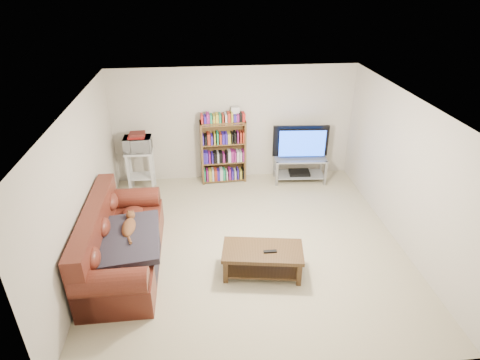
{
  "coord_description": "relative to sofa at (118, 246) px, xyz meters",
  "views": [
    {
      "loc": [
        -0.7,
        -5.38,
        4.09
      ],
      "look_at": [
        -0.1,
        0.4,
        1.0
      ],
      "focal_mm": 30.0,
      "sensor_mm": 36.0,
      "label": 1
    }
  ],
  "objects": [
    {
      "name": "floor",
      "position": [
        2.04,
        0.32,
        -0.35
      ],
      "size": [
        5.0,
        5.0,
        0.0
      ],
      "primitive_type": "plane",
      "color": "beige",
      "rests_on": "ground"
    },
    {
      "name": "ceiling",
      "position": [
        2.04,
        0.32,
        2.05
      ],
      "size": [
        5.0,
        5.0,
        0.0
      ],
      "primitive_type": "plane",
      "rotation": [
        3.14,
        0.0,
        0.0
      ],
      "color": "white",
      "rests_on": "ground"
    },
    {
      "name": "wall_back",
      "position": [
        2.04,
        2.82,
        0.85
      ],
      "size": [
        5.0,
        0.0,
        5.0
      ],
      "primitive_type": "plane",
      "rotation": [
        1.57,
        0.0,
        0.0
      ],
      "color": "beige",
      "rests_on": "ground"
    },
    {
      "name": "wall_front",
      "position": [
        2.04,
        -2.18,
        0.85
      ],
      "size": [
        5.0,
        0.0,
        5.0
      ],
      "primitive_type": "plane",
      "rotation": [
        -1.57,
        0.0,
        0.0
      ],
      "color": "beige",
      "rests_on": "ground"
    },
    {
      "name": "wall_left",
      "position": [
        -0.46,
        0.32,
        0.85
      ],
      "size": [
        0.0,
        5.0,
        5.0
      ],
      "primitive_type": "plane",
      "rotation": [
        1.57,
        0.0,
        1.57
      ],
      "color": "beige",
      "rests_on": "ground"
    },
    {
      "name": "wall_right",
      "position": [
        4.54,
        0.32,
        0.85
      ],
      "size": [
        0.0,
        5.0,
        5.0
      ],
      "primitive_type": "plane",
      "rotation": [
        1.57,
        0.0,
        -1.57
      ],
      "color": "beige",
      "rests_on": "ground"
    },
    {
      "name": "sofa",
      "position": [
        0.0,
        0.0,
        0.0
      ],
      "size": [
        1.03,
        2.36,
        1.0
      ],
      "rotation": [
        0.0,
        0.0,
        0.01
      ],
      "color": "#5C2317",
      "rests_on": "floor"
    },
    {
      "name": "blanket",
      "position": [
        0.19,
        -0.16,
        0.23
      ],
      "size": [
        1.01,
        1.25,
        0.19
      ],
      "primitive_type": "cube",
      "rotation": [
        0.05,
        -0.04,
        0.09
      ],
      "color": "#2C2833",
      "rests_on": "sofa"
    },
    {
      "name": "cat",
      "position": [
        0.19,
        0.05,
        0.29
      ],
      "size": [
        0.26,
        0.64,
        0.19
      ],
      "primitive_type": null,
      "rotation": [
        0.0,
        0.0,
        0.01
      ],
      "color": "brown",
      "rests_on": "sofa"
    },
    {
      "name": "coffee_table",
      "position": [
        2.16,
        -0.41,
        -0.05
      ],
      "size": [
        1.26,
        0.77,
        0.43
      ],
      "rotation": [
        0.0,
        0.0,
        -0.16
      ],
      "color": "#3E2915",
      "rests_on": "floor"
    },
    {
      "name": "remote",
      "position": [
        2.26,
        -0.48,
        0.09
      ],
      "size": [
        0.19,
        0.05,
        0.02
      ],
      "primitive_type": "cube",
      "rotation": [
        0.0,
        0.0,
        -0.01
      ],
      "color": "black",
      "rests_on": "coffee_table"
    },
    {
      "name": "tv_stand",
      "position": [
        3.4,
        2.44,
        0.02
      ],
      "size": [
        1.12,
        0.56,
        0.54
      ],
      "rotation": [
        0.0,
        0.0,
        -0.07
      ],
      "color": "#999EA3",
      "rests_on": "floor"
    },
    {
      "name": "television",
      "position": [
        3.4,
        2.44,
        0.53
      ],
      "size": [
        1.17,
        0.24,
        0.67
      ],
      "primitive_type": "imported",
      "rotation": [
        0.0,
        0.0,
        3.07
      ],
      "color": "black",
      "rests_on": "tv_stand"
    },
    {
      "name": "dvd_player",
      "position": [
        3.4,
        2.44,
        -0.16
      ],
      "size": [
        0.45,
        0.33,
        0.06
      ],
      "primitive_type": "cube",
      "rotation": [
        0.0,
        0.0,
        -0.07
      ],
      "color": "black",
      "rests_on": "tv_stand"
    },
    {
      "name": "bookshelf",
      "position": [
        1.79,
        2.62,
        0.35
      ],
      "size": [
        0.95,
        0.33,
        1.35
      ],
      "rotation": [
        0.0,
        0.0,
        0.05
      ],
      "color": "brown",
      "rests_on": "floor"
    },
    {
      "name": "shelf_clutter",
      "position": [
        1.89,
        2.63,
        1.11
      ],
      "size": [
        0.69,
        0.23,
        0.28
      ],
      "rotation": [
        0.0,
        0.0,
        0.05
      ],
      "color": "silver",
      "rests_on": "bookshelf"
    },
    {
      "name": "microwave_stand",
      "position": [
        0.09,
        2.41,
        0.21
      ],
      "size": [
        0.54,
        0.39,
        0.86
      ],
      "rotation": [
        0.0,
        0.0,
        -0.0
      ],
      "color": "silver",
      "rests_on": "floor"
    },
    {
      "name": "microwave",
      "position": [
        0.09,
        2.41,
        0.66
      ],
      "size": [
        0.53,
        0.36,
        0.29
      ],
      "primitive_type": "imported",
      "rotation": [
        0.0,
        0.0,
        -0.0
      ],
      "color": "silver",
      "rests_on": "microwave_stand"
    },
    {
      "name": "game_boxes",
      "position": [
        0.09,
        2.41,
        0.83
      ],
      "size": [
        0.31,
        0.27,
        0.05
      ],
      "primitive_type": "cube",
      "rotation": [
        0.0,
        0.0,
        -0.0
      ],
      "color": "maroon",
      "rests_on": "microwave"
    }
  ]
}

